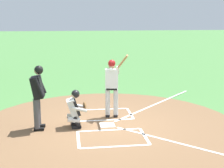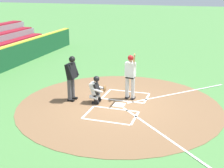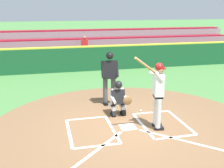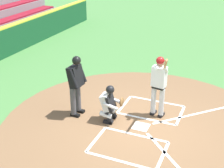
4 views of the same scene
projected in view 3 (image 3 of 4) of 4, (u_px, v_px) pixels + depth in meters
The scene contains 9 objects.
ground_plane at pixel (128, 127), 7.91m from camera, with size 120.00×120.00×0.00m, color #4C8442.
dirt_circle at pixel (128, 127), 7.91m from camera, with size 8.00×8.00×0.01m, color brown.
home_plate_and_chalk at pixel (138, 141), 7.09m from camera, with size 7.93×4.91×0.01m.
batter at pixel (158, 91), 7.56m from camera, with size 1.01×0.60×2.13m.
catcher at pixel (119, 98), 8.63m from camera, with size 0.62×0.61×1.13m.
plate_umpire at pixel (109, 75), 9.47m from camera, with size 0.59×0.43×1.86m.
baseball at pixel (141, 111), 9.09m from camera, with size 0.07×0.07×0.07m, color white.
backstop_wall at pixel (87, 58), 14.76m from camera, with size 22.00×0.36×1.31m.
bleacher_stand at pixel (81, 50), 17.27m from camera, with size 20.00×3.40×1.88m.
Camera 3 is at (2.14, 6.98, 3.31)m, focal length 44.83 mm.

